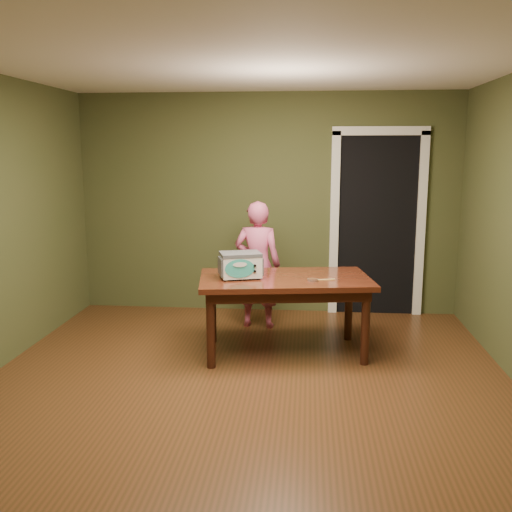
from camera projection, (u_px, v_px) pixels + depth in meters
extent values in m
plane|color=#552E18|center=(244.00, 395.00, 4.57)|extent=(5.00, 5.00, 0.00)
cube|color=#424625|center=(267.00, 204.00, 6.78)|extent=(4.50, 0.02, 2.60)
cube|color=#424625|center=(158.00, 345.00, 1.89)|extent=(4.50, 0.02, 2.60)
cube|color=white|center=(242.00, 56.00, 4.10)|extent=(4.50, 5.00, 0.02)
cube|color=black|center=(374.00, 223.00, 7.01)|extent=(0.90, 0.60, 2.10)
cube|color=black|center=(377.00, 226.00, 6.70)|extent=(0.90, 0.02, 2.10)
cube|color=white|center=(334.00, 226.00, 6.73)|extent=(0.10, 0.06, 2.20)
cube|color=white|center=(421.00, 227.00, 6.64)|extent=(0.10, 0.06, 2.20)
cube|color=white|center=(381.00, 131.00, 6.48)|extent=(1.10, 0.06, 0.10)
cube|color=#3C170D|center=(285.00, 280.00, 5.40)|extent=(1.72, 1.13, 0.05)
cube|color=black|center=(285.00, 287.00, 5.42)|extent=(1.58, 0.99, 0.10)
cylinder|color=black|center=(211.00, 330.00, 5.09)|extent=(0.08, 0.08, 0.70)
cylinder|color=black|center=(212.00, 309.00, 5.78)|extent=(0.08, 0.08, 0.70)
cylinder|color=black|center=(365.00, 328.00, 5.17)|extent=(0.08, 0.08, 0.70)
cylinder|color=black|center=(349.00, 307.00, 5.85)|extent=(0.08, 0.08, 0.70)
cylinder|color=#4C4F54|center=(226.00, 280.00, 5.23)|extent=(0.02, 0.02, 0.02)
cylinder|color=#4C4F54|center=(223.00, 276.00, 5.42)|extent=(0.02, 0.02, 0.02)
cylinder|color=#4C4F54|center=(258.00, 279.00, 5.30)|extent=(0.02, 0.02, 0.02)
cylinder|color=#4C4F54|center=(254.00, 274.00, 5.49)|extent=(0.02, 0.02, 0.02)
cube|color=white|center=(240.00, 266.00, 5.34)|extent=(0.42, 0.36, 0.21)
cube|color=#4C4F54|center=(240.00, 254.00, 5.32)|extent=(0.43, 0.36, 0.03)
cube|color=#4C4F54|center=(220.00, 267.00, 5.30)|extent=(0.09, 0.23, 0.16)
cube|color=#4C4F54|center=(260.00, 265.00, 5.38)|extent=(0.09, 0.23, 0.16)
ellipsoid|color=#33B0A3|center=(240.00, 269.00, 5.20)|extent=(0.27, 0.09, 0.17)
cylinder|color=black|center=(255.00, 266.00, 5.23)|extent=(0.03, 0.02, 0.02)
cylinder|color=black|center=(255.00, 271.00, 5.24)|extent=(0.02, 0.02, 0.02)
cylinder|color=silver|center=(313.00, 280.00, 5.23)|extent=(0.10, 0.10, 0.02)
cylinder|color=#4F2E1A|center=(313.00, 279.00, 5.23)|extent=(0.09, 0.09, 0.01)
cube|color=tan|center=(325.00, 280.00, 5.27)|extent=(0.18, 0.07, 0.01)
imported|color=#D55784|center=(258.00, 265.00, 6.24)|extent=(0.54, 0.39, 1.40)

